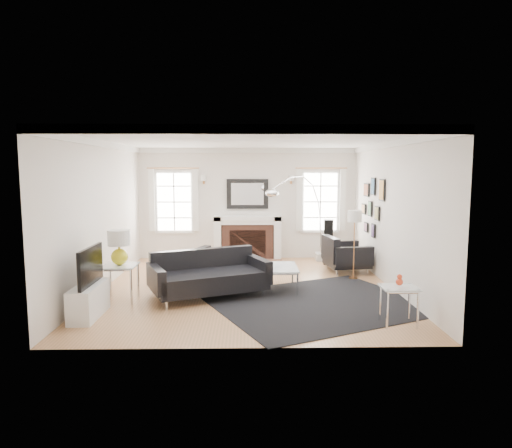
{
  "coord_description": "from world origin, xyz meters",
  "views": [
    {
      "loc": [
        -0.01,
        -8.57,
        2.25
      ],
      "look_at": [
        0.16,
        0.3,
        1.2
      ],
      "focal_mm": 32.0,
      "sensor_mm": 36.0,
      "label": 1
    }
  ],
  "objects_px": {
    "sofa": "(208,276)",
    "arc_floor_lamp": "(298,215)",
    "fireplace": "(248,238)",
    "coffee_table": "(271,268)",
    "armchair_left": "(184,269)",
    "gourd_lamp": "(119,245)",
    "armchair_right": "(344,256)"
  },
  "relations": [
    {
      "from": "gourd_lamp",
      "to": "fireplace",
      "type": "bearing_deg",
      "value": 58.78
    },
    {
      "from": "sofa",
      "to": "armchair_right",
      "type": "bearing_deg",
      "value": 33.86
    },
    {
      "from": "armchair_right",
      "to": "gourd_lamp",
      "type": "xyz_separation_m",
      "value": [
        -4.33,
        -2.17,
        0.61
      ]
    },
    {
      "from": "fireplace",
      "to": "coffee_table",
      "type": "xyz_separation_m",
      "value": [
        0.43,
        -2.93,
        -0.13
      ]
    },
    {
      "from": "coffee_table",
      "to": "gourd_lamp",
      "type": "bearing_deg",
      "value": -165.16
    },
    {
      "from": "fireplace",
      "to": "arc_floor_lamp",
      "type": "bearing_deg",
      "value": -30.33
    },
    {
      "from": "armchair_left",
      "to": "coffee_table",
      "type": "xyz_separation_m",
      "value": [
        1.66,
        -0.25,
        0.06
      ]
    },
    {
      "from": "sofa",
      "to": "gourd_lamp",
      "type": "relative_size",
      "value": 3.7
    },
    {
      "from": "sofa",
      "to": "arc_floor_lamp",
      "type": "xyz_separation_m",
      "value": [
        1.89,
        2.68,
        0.83
      ]
    },
    {
      "from": "sofa",
      "to": "armchair_right",
      "type": "xyz_separation_m",
      "value": [
        2.84,
        1.9,
        0.0
      ]
    },
    {
      "from": "arc_floor_lamp",
      "to": "coffee_table",
      "type": "bearing_deg",
      "value": -108.47
    },
    {
      "from": "coffee_table",
      "to": "arc_floor_lamp",
      "type": "height_order",
      "value": "arc_floor_lamp"
    },
    {
      "from": "gourd_lamp",
      "to": "arc_floor_lamp",
      "type": "height_order",
      "value": "arc_floor_lamp"
    },
    {
      "from": "armchair_left",
      "to": "gourd_lamp",
      "type": "bearing_deg",
      "value": -135.96
    },
    {
      "from": "armchair_left",
      "to": "arc_floor_lamp",
      "type": "height_order",
      "value": "arc_floor_lamp"
    },
    {
      "from": "fireplace",
      "to": "sofa",
      "type": "bearing_deg",
      "value": -101.81
    },
    {
      "from": "fireplace",
      "to": "coffee_table",
      "type": "distance_m",
      "value": 2.97
    },
    {
      "from": "sofa",
      "to": "armchair_left",
      "type": "xyz_separation_m",
      "value": [
        -0.52,
        0.68,
        -0.01
      ]
    },
    {
      "from": "sofa",
      "to": "gourd_lamp",
      "type": "bearing_deg",
      "value": -170.12
    },
    {
      "from": "armchair_left",
      "to": "coffee_table",
      "type": "bearing_deg",
      "value": -8.44
    },
    {
      "from": "armchair_left",
      "to": "gourd_lamp",
      "type": "xyz_separation_m",
      "value": [
        -0.98,
        -0.94,
        0.63
      ]
    },
    {
      "from": "sofa",
      "to": "armchair_left",
      "type": "bearing_deg",
      "value": 127.27
    },
    {
      "from": "arc_floor_lamp",
      "to": "fireplace",
      "type": "bearing_deg",
      "value": 149.67
    },
    {
      "from": "fireplace",
      "to": "coffee_table",
      "type": "bearing_deg",
      "value": -81.61
    },
    {
      "from": "armchair_right",
      "to": "arc_floor_lamp",
      "type": "relative_size",
      "value": 0.5
    },
    {
      "from": "armchair_left",
      "to": "armchair_right",
      "type": "bearing_deg",
      "value": 19.99
    },
    {
      "from": "sofa",
      "to": "arc_floor_lamp",
      "type": "height_order",
      "value": "arc_floor_lamp"
    },
    {
      "from": "coffee_table",
      "to": "armchair_right",
      "type": "bearing_deg",
      "value": 40.78
    },
    {
      "from": "armchair_right",
      "to": "arc_floor_lamp",
      "type": "xyz_separation_m",
      "value": [
        -0.95,
        0.77,
        0.82
      ]
    },
    {
      "from": "sofa",
      "to": "armchair_right",
      "type": "distance_m",
      "value": 3.42
    },
    {
      "from": "coffee_table",
      "to": "gourd_lamp",
      "type": "relative_size",
      "value": 1.64
    },
    {
      "from": "coffee_table",
      "to": "sofa",
      "type": "bearing_deg",
      "value": -158.97
    }
  ]
}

